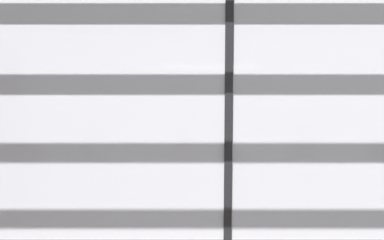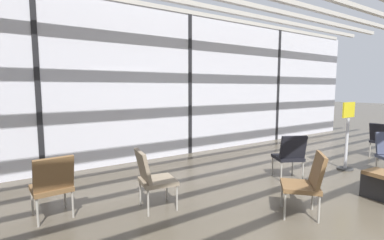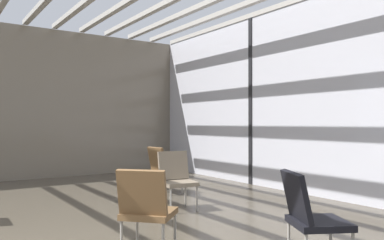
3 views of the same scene
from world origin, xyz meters
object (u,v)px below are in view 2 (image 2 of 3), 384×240
(lounge_chair_1, at_px, (52,183))
(info_sign, at_px, (347,138))
(lounge_chair_7, at_px, (152,176))
(parked_airplane, at_px, (93,76))
(lounge_chair_2, at_px, (290,154))
(lounge_chair_0, at_px, (382,139))
(lounge_chair_3, at_px, (307,180))

(lounge_chair_1, distance_m, info_sign, 5.61)
(lounge_chair_1, relative_size, lounge_chair_7, 1.00)
(info_sign, bearing_deg, parked_airplane, 109.49)
(lounge_chair_2, relative_size, info_sign, 0.60)
(lounge_chair_0, bearing_deg, info_sign, 93.13)
(lounge_chair_1, xyz_separation_m, lounge_chair_2, (3.97, -0.73, 0.00))
(lounge_chair_1, height_order, lounge_chair_2, same)
(parked_airplane, relative_size, lounge_chair_7, 12.52)
(parked_airplane, xyz_separation_m, lounge_chair_1, (-2.55, -7.41, -1.70))
(lounge_chair_0, xyz_separation_m, lounge_chair_7, (-6.00, 0.54, 0.00))
(info_sign, bearing_deg, lounge_chair_2, 170.36)
(lounge_chair_1, bearing_deg, lounge_chair_3, 144.32)
(lounge_chair_2, distance_m, lounge_chair_3, 1.55)
(lounge_chair_1, xyz_separation_m, lounge_chair_3, (2.88, -1.83, 0.00))
(lounge_chair_2, bearing_deg, info_sign, -161.47)
(info_sign, bearing_deg, lounge_chair_1, 169.80)
(parked_airplane, xyz_separation_m, lounge_chair_3, (0.33, -9.24, -1.70))
(lounge_chair_1, distance_m, lounge_chair_2, 4.04)
(lounge_chair_0, xyz_separation_m, info_sign, (-1.71, 0.00, 0.18))
(parked_airplane, height_order, lounge_chair_3, parked_airplane)
(parked_airplane, bearing_deg, lounge_chair_0, -60.90)
(lounge_chair_1, bearing_deg, lounge_chair_2, 166.29)
(lounge_chair_0, distance_m, lounge_chair_3, 4.43)
(lounge_chair_1, height_order, info_sign, info_sign)
(parked_airplane, height_order, lounge_chair_0, parked_airplane)
(lounge_chair_2, bearing_deg, lounge_chair_0, -156.50)
(lounge_chair_3, bearing_deg, lounge_chair_7, -82.69)
(lounge_chair_7, relative_size, info_sign, 0.60)
(lounge_chair_3, xyz_separation_m, info_sign, (2.64, 0.83, 0.18))
(lounge_chair_7, bearing_deg, lounge_chair_0, -85.82)
(parked_airplane, bearing_deg, info_sign, -70.51)
(parked_airplane, height_order, lounge_chair_1, parked_airplane)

